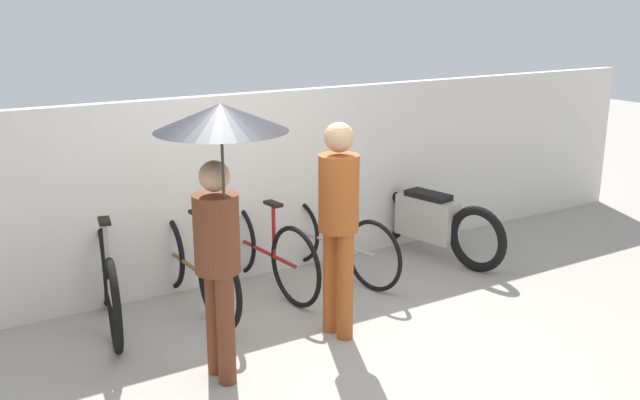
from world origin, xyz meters
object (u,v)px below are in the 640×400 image
(parked_bicycle_3, at_px, (332,240))
(pedestrian_leading, at_px, (219,176))
(parked_bicycle_1, at_px, (191,265))
(parked_bicycle_0, at_px, (108,282))
(motorcycle, at_px, (427,221))
(pedestrian_center, at_px, (339,213))
(parked_bicycle_2, at_px, (263,249))

(parked_bicycle_3, distance_m, pedestrian_leading, 2.52)
(parked_bicycle_1, xyz_separation_m, pedestrian_leading, (-0.29, -1.39, 1.13))
(parked_bicycle_1, bearing_deg, parked_bicycle_0, 87.72)
(parked_bicycle_1, distance_m, motorcycle, 2.64)
(parked_bicycle_0, distance_m, pedestrian_leading, 1.84)
(parked_bicycle_3, bearing_deg, pedestrian_leading, 115.36)
(pedestrian_center, bearing_deg, parked_bicycle_0, -44.29)
(parked_bicycle_2, height_order, motorcycle, parked_bicycle_2)
(motorcycle, bearing_deg, parked_bicycle_2, 74.88)
(parked_bicycle_1, bearing_deg, parked_bicycle_3, -93.55)
(parked_bicycle_1, xyz_separation_m, parked_bicycle_2, (0.74, 0.04, 0.00))
(parked_bicycle_3, distance_m, motorcycle, 1.17)
(parked_bicycle_2, bearing_deg, motorcycle, -99.04)
(parked_bicycle_3, xyz_separation_m, pedestrian_leading, (-1.76, -1.38, 1.15))
(parked_bicycle_2, distance_m, motorcycle, 1.91)
(parked_bicycle_0, bearing_deg, parked_bicycle_3, -79.51)
(pedestrian_center, bearing_deg, parked_bicycle_3, -127.84)
(parked_bicycle_2, bearing_deg, parked_bicycle_0, 86.18)
(parked_bicycle_3, relative_size, motorcycle, 0.90)
(parked_bicycle_0, distance_m, parked_bicycle_3, 2.21)
(parked_bicycle_0, height_order, motorcycle, parked_bicycle_0)
(parked_bicycle_3, bearing_deg, parked_bicycle_1, 76.89)
(parked_bicycle_1, relative_size, pedestrian_center, 1.04)
(pedestrian_center, relative_size, motorcycle, 0.91)
(parked_bicycle_2, relative_size, pedestrian_leading, 0.88)
(parked_bicycle_1, relative_size, pedestrian_leading, 0.91)
(parked_bicycle_2, xyz_separation_m, pedestrian_center, (0.07, -1.20, 0.65))
(parked_bicycle_0, relative_size, parked_bicycle_1, 0.92)
(parked_bicycle_3, bearing_deg, pedestrian_center, 137.12)
(parked_bicycle_0, bearing_deg, parked_bicycle_1, -78.66)
(parked_bicycle_1, distance_m, parked_bicycle_2, 0.74)
(parked_bicycle_0, height_order, parked_bicycle_3, parked_bicycle_0)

